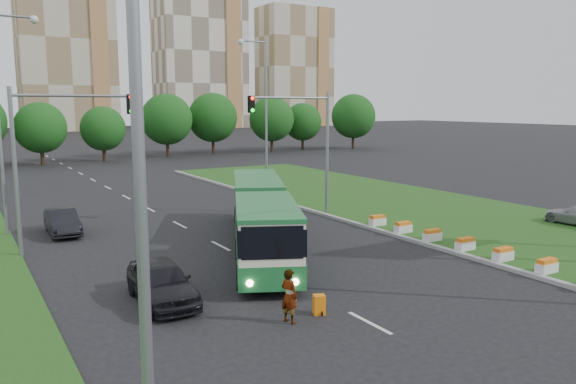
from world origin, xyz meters
TOP-DOWN VIEW (x-y plane):
  - ground at (0.00, 0.00)m, footprint 360.00×360.00m
  - grass_median at (13.00, 8.00)m, footprint 14.00×60.00m
  - median_kerb at (6.05, 8.00)m, footprint 0.30×60.00m
  - lane_markings at (-3.00, 20.00)m, footprint 0.20×100.00m
  - flower_planters at (6.70, -1.40)m, footprint 1.10×13.70m
  - traffic_mast_median at (4.78, 10.00)m, footprint 5.76×0.32m
  - traffic_mast_left at (-10.38, 9.00)m, footprint 5.76×0.32m
  - street_lamps at (-3.00, 10.00)m, footprint 36.00×60.00m
  - tree_line at (10.00, 55.00)m, footprint 120.00×8.00m
  - apartment_tower_ceast at (15.00, 150.00)m, footprint 25.00×15.00m
  - apartment_tower_east at (55.00, 150.00)m, footprint 27.00×15.00m
  - midrise_east at (90.00, 150.00)m, footprint 24.00×14.00m
  - articulated_bus at (-1.64, 4.83)m, footprint 2.54×16.27m
  - car_left_near at (-8.26, -0.56)m, footprint 2.00×4.62m
  - car_left_far at (-9.48, 12.97)m, footprint 1.54×4.28m
  - pedestrian at (-5.27, -4.59)m, footprint 0.62×0.77m
  - shopping_trolley at (-3.99, -4.48)m, footprint 0.40×0.42m

SIDE VIEW (x-z plane):
  - ground at x=0.00m, z-range 0.00..0.00m
  - lane_markings at x=-3.00m, z-range -0.01..0.01m
  - grass_median at x=13.00m, z-range 0.00..0.15m
  - median_kerb at x=6.05m, z-range 0.00..0.18m
  - shopping_trolley at x=-3.99m, z-range 0.00..0.68m
  - flower_planters at x=6.70m, z-range 0.15..0.75m
  - car_left_far at x=-9.48m, z-range 0.00..1.40m
  - car_left_near at x=-8.26m, z-range 0.00..1.55m
  - pedestrian at x=-5.27m, z-range 0.00..1.83m
  - articulated_bus at x=-1.64m, z-range 0.30..2.98m
  - tree_line at x=10.00m, z-range 0.00..9.00m
  - traffic_mast_median at x=4.78m, z-range 1.35..9.35m
  - traffic_mast_left at x=-10.38m, z-range 1.35..9.35m
  - street_lamps at x=-3.00m, z-range 0.00..12.00m
  - midrise_east at x=90.00m, z-range 0.00..40.00m
  - apartment_tower_east at x=55.00m, z-range 0.00..47.00m
  - apartment_tower_ceast at x=15.00m, z-range 0.00..50.00m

